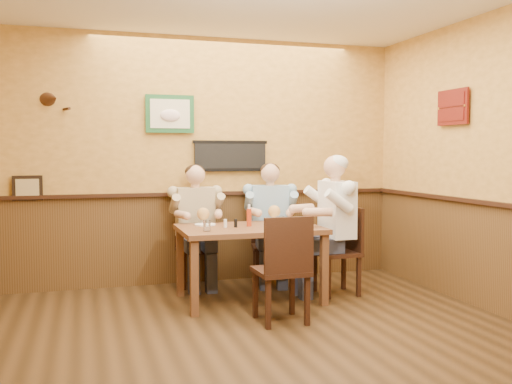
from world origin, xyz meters
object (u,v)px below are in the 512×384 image
(water_glass_mid, at_px, (280,222))
(chair_right_end, at_px, (337,251))
(salt_shaker, at_px, (225,223))
(chair_back_right, at_px, (270,245))
(chair_back_left, at_px, (195,248))
(dining_table, at_px, (250,236))
(chair_near_side, at_px, (281,268))
(pepper_shaker, at_px, (236,223))
(hot_sauce_bottle, at_px, (249,216))
(diner_blue_polo, at_px, (270,229))
(diner_tan_shirt, at_px, (195,232))
(water_glass_left, at_px, (207,226))
(cola_tumbler, at_px, (300,223))
(diner_white_elder, at_px, (337,232))

(water_glass_mid, bearing_deg, chair_right_end, 17.68)
(salt_shaker, bearing_deg, chair_back_right, 45.50)
(chair_back_left, relative_size, chair_right_end, 0.93)
(dining_table, relative_size, salt_shaker, 17.00)
(chair_near_side, relative_size, water_glass_mid, 7.72)
(chair_back_left, relative_size, pepper_shaker, 10.50)
(water_glass_mid, height_order, hot_sauce_bottle, hot_sauce_bottle)
(water_glass_mid, bearing_deg, chair_near_side, -108.71)
(chair_back_right, height_order, diner_blue_polo, diner_blue_polo)
(chair_back_right, bearing_deg, diner_tan_shirt, -172.61)
(chair_near_side, height_order, water_glass_mid, chair_near_side)
(chair_back_left, xyz_separation_m, water_glass_left, (-0.08, -0.98, 0.38))
(diner_blue_polo, height_order, salt_shaker, diner_blue_polo)
(hot_sauce_bottle, bearing_deg, pepper_shaker, -164.06)
(diner_tan_shirt, distance_m, cola_tumbler, 1.35)
(diner_white_elder, bearing_deg, chair_back_left, -121.71)
(chair_back_left, xyz_separation_m, diner_blue_polo, (0.85, -0.07, 0.19))
(diner_tan_shirt, relative_size, hot_sauce_bottle, 6.13)
(chair_near_side, bearing_deg, salt_shaker, -69.03)
(dining_table, distance_m, water_glass_left, 0.53)
(chair_near_side, bearing_deg, diner_tan_shirt, -74.31)
(chair_back_right, relative_size, hot_sauce_bottle, 4.33)
(pepper_shaker, bearing_deg, hot_sauce_bottle, 15.94)
(chair_back_left, height_order, water_glass_mid, water_glass_mid)
(diner_white_elder, bearing_deg, diner_blue_polo, -146.92)
(dining_table, relative_size, chair_back_right, 1.63)
(diner_blue_polo, relative_size, hot_sauce_bottle, 6.19)
(salt_shaker, distance_m, pepper_shaker, 0.10)
(chair_back_right, distance_m, diner_tan_shirt, 0.87)
(dining_table, bearing_deg, water_glass_mid, -44.89)
(chair_right_end, distance_m, chair_near_side, 1.17)
(water_glass_left, bearing_deg, cola_tumbler, -3.66)
(chair_back_right, height_order, water_glass_mid, water_glass_mid)
(chair_back_left, xyz_separation_m, chair_near_side, (0.46, -1.56, 0.05))
(dining_table, xyz_separation_m, cola_tumbler, (0.44, -0.25, 0.15))
(dining_table, bearing_deg, chair_back_left, 116.96)
(water_glass_left, height_order, salt_shaker, water_glass_left)
(chair_back_left, distance_m, chair_near_side, 1.62)
(chair_back_right, height_order, hot_sauce_bottle, hot_sauce_bottle)
(chair_back_left, distance_m, diner_tan_shirt, 0.18)
(dining_table, xyz_separation_m, chair_back_right, (0.45, 0.72, -0.23))
(chair_back_left, bearing_deg, water_glass_mid, -58.86)
(chair_back_left, height_order, pepper_shaker, chair_back_left)
(water_glass_left, bearing_deg, chair_back_left, 85.53)
(chair_near_side, height_order, cola_tumbler, chair_near_side)
(chair_back_right, xyz_separation_m, hot_sauce_bottle, (-0.45, -0.68, 0.42))
(dining_table, distance_m, salt_shaker, 0.28)
(chair_right_end, distance_m, water_glass_left, 1.48)
(chair_back_right, height_order, cola_tumbler, same)
(diner_blue_polo, distance_m, salt_shaker, 1.02)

